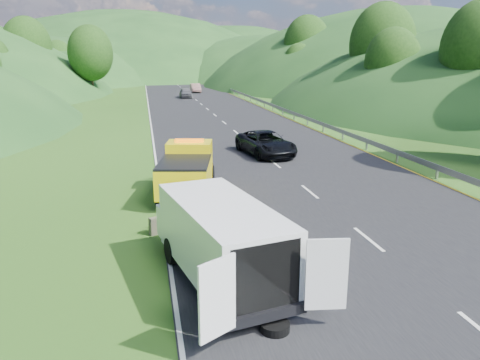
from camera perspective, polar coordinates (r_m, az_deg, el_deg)
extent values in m
plane|color=#38661E|center=(17.72, 3.71, -5.60)|extent=(320.00, 320.00, 0.00)
cube|color=black|center=(56.83, -3.99, 8.61)|extent=(14.00, 200.00, 0.02)
cube|color=gray|center=(70.34, 0.62, 9.84)|extent=(0.06, 140.00, 1.52)
cylinder|color=black|center=(23.40, -8.08, 0.61)|extent=(0.52, 1.01, 0.96)
cylinder|color=black|center=(23.21, -3.62, 0.61)|extent=(0.52, 1.01, 0.96)
cylinder|color=black|center=(19.74, -9.61, -2.15)|extent=(0.52, 1.01, 0.96)
cylinder|color=black|center=(19.52, -4.32, -2.17)|extent=(0.52, 1.01, 0.96)
cube|color=yellow|center=(22.28, -6.13, 2.36)|extent=(2.33, 1.92, 1.82)
cube|color=yellow|center=(20.25, -6.75, 0.37)|extent=(2.72, 3.62, 1.25)
cube|color=black|center=(20.10, -6.81, 2.23)|extent=(2.72, 3.62, 0.10)
cube|color=black|center=(23.52, -5.80, 1.72)|extent=(2.11, 1.51, 0.67)
cube|color=black|center=(24.12, -5.65, 1.59)|extent=(2.01, 0.59, 0.48)
cube|color=yellow|center=(23.71, -5.76, 3.37)|extent=(2.03, 1.13, 1.05)
cube|color=orange|center=(22.10, -6.20, 4.79)|extent=(1.36, 0.51, 0.15)
cube|color=black|center=(22.87, -5.98, 3.55)|extent=(1.80, 0.44, 0.86)
cylinder|color=black|center=(14.65, -8.26, -8.53)|extent=(0.48, 0.87, 0.82)
cylinder|color=black|center=(15.19, -1.50, -7.49)|extent=(0.48, 0.87, 0.82)
cylinder|color=black|center=(11.66, -3.41, -14.87)|extent=(0.48, 0.87, 0.82)
cylinder|color=black|center=(12.34, 4.86, -13.12)|extent=(0.48, 0.87, 0.82)
cube|color=silver|center=(12.92, -2.19, -6.98)|extent=(3.20, 5.66, 1.90)
cube|color=silver|center=(15.55, -6.05, -4.80)|extent=(2.20, 1.34, 1.03)
cube|color=black|center=(15.11, -5.89, -2.11)|extent=(1.93, 0.75, 0.85)
cube|color=black|center=(10.74, 3.10, -11.73)|extent=(1.73, 0.47, 1.64)
cube|color=silver|center=(9.89, -2.78, -14.23)|extent=(0.86, 0.57, 1.74)
cube|color=silver|center=(11.01, 10.53, -11.28)|extent=(0.97, 0.19, 1.74)
cube|color=black|center=(11.11, 3.28, -16.20)|extent=(2.04, 0.59, 0.26)
imported|color=silver|center=(17.17, -6.80, -6.36)|extent=(0.61, 0.70, 1.61)
imported|color=#D4B571|center=(17.02, -4.57, -6.50)|extent=(0.66, 0.61, 1.09)
imported|color=black|center=(12.86, 6.33, -14.01)|extent=(1.27, 0.76, 1.93)
cube|color=#575441|center=(17.04, -10.33, -5.53)|extent=(0.45, 0.36, 0.63)
cylinder|color=black|center=(11.45, 4.26, -17.92)|extent=(0.69, 0.69, 0.20)
imported|color=black|center=(30.27, 3.13, 3.07)|extent=(3.31, 5.75, 1.51)
imported|color=#46464B|center=(72.69, -6.62, 9.91)|extent=(1.76, 4.37, 1.49)
imported|color=brown|center=(83.60, -5.43, 10.58)|extent=(1.59, 4.56, 1.50)
imported|color=#A2516B|center=(111.76, -7.77, 11.59)|extent=(1.88, 4.62, 1.34)
imported|color=#984368|center=(121.53, -8.70, 11.81)|extent=(1.76, 4.37, 1.49)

